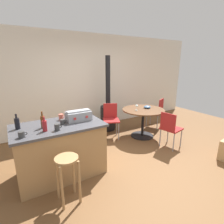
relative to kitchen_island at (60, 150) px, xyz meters
name	(u,v)px	position (x,y,z in m)	size (l,w,h in m)	color
ground_plane	(135,160)	(1.37, -0.34, -0.46)	(8.80, 8.80, 0.00)	brown
back_wall	(86,82)	(1.37, 2.01, 0.89)	(8.00, 0.10, 2.70)	silver
kitchen_island	(60,150)	(0.00, 0.00, 0.00)	(1.45, 0.84, 0.92)	#A37A4C
wooden_stool	(67,170)	(-0.09, -0.69, 0.03)	(0.32, 0.32, 0.69)	#A37A4C
dining_table	(143,116)	(2.30, 0.52, 0.11)	(1.08, 1.08, 0.75)	black
folding_chair_near	(111,118)	(1.57, 0.93, 0.06)	(0.53, 0.53, 0.88)	maroon
folding_chair_far	(170,127)	(2.39, -0.30, 0.03)	(0.47, 0.47, 0.85)	maroon
folding_chair_left	(157,110)	(3.10, 0.83, 0.07)	(0.53, 0.53, 0.88)	maroon
wood_stove	(108,113)	(1.76, 1.41, 0.05)	(0.44, 0.45, 2.09)	black
toolbox	(79,116)	(0.37, 0.02, 0.55)	(0.43, 0.23, 0.19)	gray
bottle_0	(43,122)	(-0.24, -0.02, 0.56)	(0.06, 0.06, 0.26)	#603314
bottle_1	(17,123)	(-0.58, 0.12, 0.55)	(0.07, 0.07, 0.24)	black
bottle_2	(45,126)	(-0.24, -0.19, 0.55)	(0.07, 0.07, 0.23)	maroon
cup_0	(57,127)	(-0.08, -0.25, 0.51)	(0.11, 0.08, 0.10)	#383838
cup_1	(63,122)	(0.07, -0.02, 0.50)	(0.11, 0.08, 0.08)	#383838
cup_2	(21,135)	(-0.56, -0.26, 0.50)	(0.12, 0.08, 0.09)	#383838
cup_3	(61,117)	(0.11, 0.22, 0.51)	(0.12, 0.08, 0.11)	#DB6651
wine_glass	(137,106)	(2.09, 0.54, 0.39)	(0.07, 0.07, 0.14)	silver
serving_bowl	(147,107)	(2.45, 0.55, 0.32)	(0.18, 0.18, 0.07)	#4C7099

